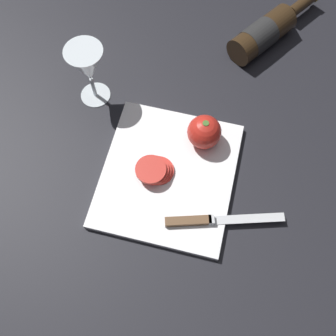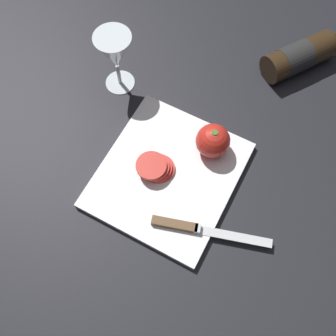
{
  "view_description": "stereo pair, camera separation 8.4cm",
  "coord_description": "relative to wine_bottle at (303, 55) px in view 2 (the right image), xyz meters",
  "views": [
    {
      "loc": [
        0.41,
        0.09,
        0.81
      ],
      "look_at": [
        0.08,
        0.01,
        0.05
      ],
      "focal_mm": 42.0,
      "sensor_mm": 36.0,
      "label": 1
    },
    {
      "loc": [
        0.38,
        0.16,
        0.81
      ],
      "look_at": [
        0.08,
        0.01,
        0.05
      ],
      "focal_mm": 42.0,
      "sensor_mm": 36.0,
      "label": 2
    }
  ],
  "objects": [
    {
      "name": "wine_bottle",
      "position": [
        0.0,
        0.0,
        0.0
      ],
      "size": [
        0.28,
        0.22,
        0.07
      ],
      "color": "#332314",
      "rests_on": "ground_plane"
    },
    {
      "name": "cutting_board",
      "position": [
        0.43,
        -0.15,
        -0.03
      ],
      "size": [
        0.32,
        0.29,
        0.02
      ],
      "color": "white",
      "rests_on": "ground_plane"
    },
    {
      "name": "ground_plane",
      "position": [
        0.35,
        -0.16,
        -0.04
      ],
      "size": [
        3.0,
        3.0,
        0.0
      ],
      "primitive_type": "plane",
      "color": "black"
    },
    {
      "name": "knife",
      "position": [
        0.52,
        -0.06,
        -0.01
      ],
      "size": [
        0.09,
        0.25,
        0.01
      ],
      "rotation": [
        0.0,
        0.0,
        1.86
      ],
      "color": "silver",
      "rests_on": "cutting_board"
    },
    {
      "name": "tomato_slice_stack_near",
      "position": [
        0.44,
        -0.18,
        -0.01
      ],
      "size": [
        0.08,
        0.08,
        0.03
      ],
      "color": "red",
      "rests_on": "cutting_board"
    },
    {
      "name": "wine_glass",
      "position": [
        0.26,
        -0.38,
        0.07
      ],
      "size": [
        0.09,
        0.09,
        0.16
      ],
      "color": "silver",
      "rests_on": "ground_plane"
    },
    {
      "name": "whole_tomato",
      "position": [
        0.33,
        -0.09,
        0.02
      ],
      "size": [
        0.08,
        0.08,
        0.08
      ],
      "color": "red",
      "rests_on": "cutting_board"
    }
  ]
}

